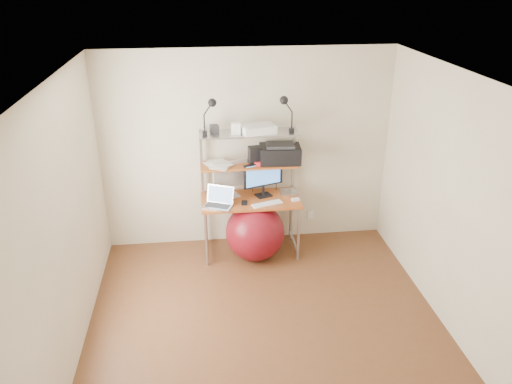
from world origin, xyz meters
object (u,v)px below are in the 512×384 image
Objects in this scene: monitor_black at (263,176)px; exercise_ball at (255,232)px; monitor_silver at (230,176)px; laptop at (219,201)px; printer at (280,153)px.

exercise_ball is at bearing -137.04° from monitor_black.
monitor_silver is 1.20× the size of laptop.
printer is (0.77, 0.28, 0.47)m from laptop.
exercise_ball is (0.43, -0.03, -0.43)m from laptop.
monitor_silver is 0.95× the size of monitor_black.
printer reaches higher than monitor_silver.
monitor_black is 0.34m from printer.
laptop is at bearing -139.97° from monitor_silver.
monitor_silver is at bearing 156.22° from monitor_black.
monitor_black is at bearing 44.90° from laptop.
exercise_ball is (-0.34, -0.31, -0.90)m from printer.
laptop is at bearing 176.20° from exercise_ball.
monitor_silver is at bearing 82.32° from laptop.
printer is at bearing 41.89° from exercise_ball.
exercise_ball is (-0.13, -0.24, -0.64)m from monitor_black.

